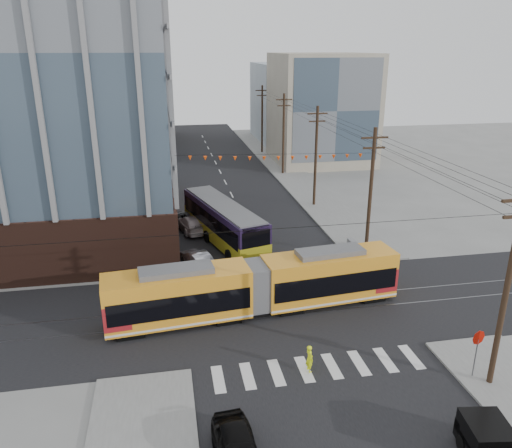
{
  "coord_description": "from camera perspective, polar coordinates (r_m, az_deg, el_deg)",
  "views": [
    {
      "loc": [
        -7.73,
        -25.44,
        16.9
      ],
      "look_at": [
        -1.09,
        10.09,
        4.0
      ],
      "focal_mm": 35.0,
      "sensor_mm": 36.0,
      "label": 1
    }
  ],
  "objects": [
    {
      "name": "ground",
      "position": [
        31.5,
        5.47,
        -12.91
      ],
      "size": [
        160.0,
        160.0,
        0.0
      ],
      "primitive_type": "plane",
      "color": "slate"
    },
    {
      "name": "stop_sign",
      "position": [
        29.8,
        23.79,
        -13.67
      ],
      "size": [
        1.0,
        1.0,
        2.73
      ],
      "primitive_type": null,
      "rotation": [
        0.0,
        0.0,
        0.24
      ],
      "color": "#B10C00",
      "rests_on": "ground"
    },
    {
      "name": "utility_pole_near",
      "position": [
        27.77,
        26.69,
        -6.86
      ],
      "size": [
        0.3,
        0.3,
        11.0
      ],
      "primitive_type": "cylinder",
      "color": "black",
      "rests_on": "ground"
    },
    {
      "name": "parked_car_grey",
      "position": [
        50.45,
        -7.72,
        0.71
      ],
      "size": [
        3.79,
        5.43,
        1.38
      ],
      "primitive_type": "imported",
      "rotation": [
        0.0,
        0.0,
        3.48
      ],
      "color": "#4C5055",
      "rests_on": "ground"
    },
    {
      "name": "city_bus",
      "position": [
        45.22,
        -3.74,
        0.19
      ],
      "size": [
        6.42,
        13.51,
        3.75
      ],
      "primitive_type": null,
      "rotation": [
        0.0,
        0.0,
        0.28
      ],
      "color": "#211536",
      "rests_on": "ground"
    },
    {
      "name": "parked_car_silver",
      "position": [
        40.76,
        -6.76,
        -3.97
      ],
      "size": [
        2.91,
        4.3,
        1.34
      ],
      "primitive_type": "imported",
      "rotation": [
        0.0,
        0.0,
        3.55
      ],
      "color": "#B2B4BF",
      "rests_on": "ground"
    },
    {
      "name": "bg_bldg_nw_far",
      "position": [
        97.88,
        -14.74,
        14.99
      ],
      "size": [
        16.0,
        18.0,
        20.0
      ],
      "primitive_type": "cube",
      "color": "gray",
      "rests_on": "ground"
    },
    {
      "name": "jersey_barrier",
      "position": [
        44.07,
        11.61,
        -2.83
      ],
      "size": [
        1.04,
        3.66,
        0.72
      ],
      "primitive_type": "cube",
      "rotation": [
        0.0,
        0.0,
        0.06
      ],
      "color": "slate",
      "rests_on": "ground"
    },
    {
      "name": "streetcar",
      "position": [
        33.29,
        0.05,
        -7.16
      ],
      "size": [
        19.83,
        4.75,
        3.79
      ],
      "primitive_type": null,
      "rotation": [
        0.0,
        0.0,
        0.1
      ],
      "color": "orange",
      "rests_on": "ground"
    },
    {
      "name": "parked_car_white",
      "position": [
        48.55,
        -7.43,
        0.04
      ],
      "size": [
        3.18,
        5.5,
        1.5
      ],
      "primitive_type": "imported",
      "rotation": [
        0.0,
        0.0,
        3.36
      ],
      "color": "beige",
      "rests_on": "ground"
    },
    {
      "name": "bg_bldg_ne_far",
      "position": [
        97.42,
        4.94,
        13.74
      ],
      "size": [
        16.0,
        16.0,
        14.0
      ],
      "primitive_type": "cube",
      "color": "#8C99A5",
      "rests_on": "ground"
    },
    {
      "name": "bg_bldg_ne_near",
      "position": [
        77.68,
        7.47,
        12.9
      ],
      "size": [
        14.0,
        14.0,
        16.0
      ],
      "primitive_type": "cube",
      "color": "gray",
      "rests_on": "ground"
    },
    {
      "name": "utility_pole_far",
      "position": [
        83.82,
        0.7,
        11.82
      ],
      "size": [
        0.3,
        0.3,
        11.0
      ],
      "primitive_type": "cylinder",
      "color": "black",
      "rests_on": "ground"
    },
    {
      "name": "pedestrian",
      "position": [
        28.39,
        6.13,
        -15.03
      ],
      "size": [
        0.48,
        0.64,
        1.61
      ],
      "primitive_type": "imported",
      "rotation": [
        0.0,
        0.0,
        1.74
      ],
      "color": "#ECFF15",
      "rests_on": "ground"
    },
    {
      "name": "bg_bldg_nw_near",
      "position": [
        78.39,
        -17.78,
        12.96
      ],
      "size": [
        18.0,
        16.0,
        18.0
      ],
      "primitive_type": "cube",
      "color": "#8C99A5",
      "rests_on": "ground"
    }
  ]
}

